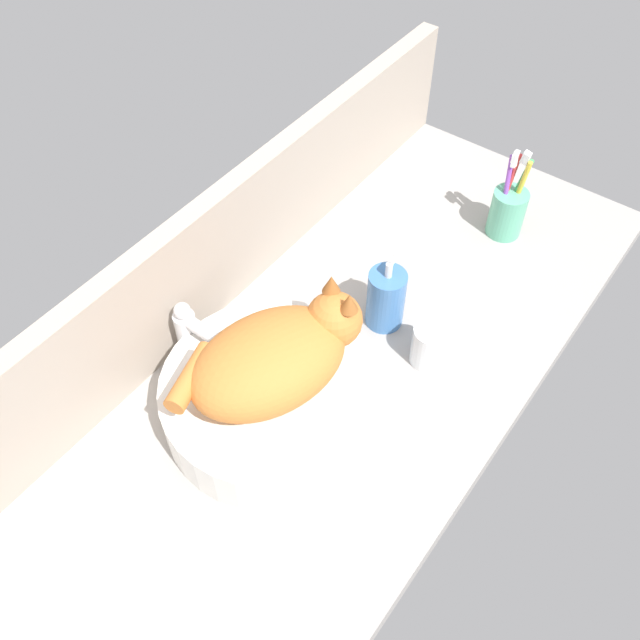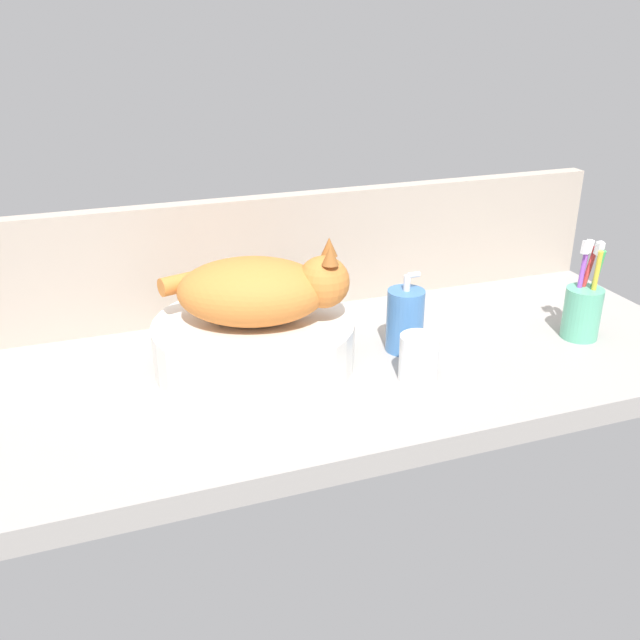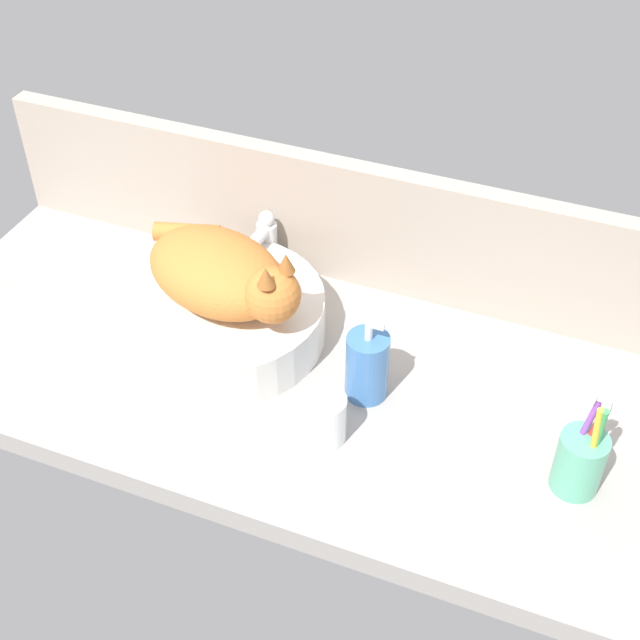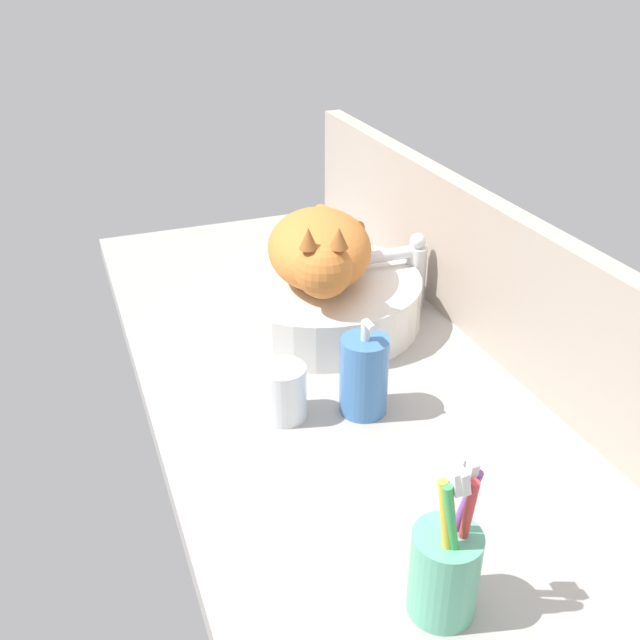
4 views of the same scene
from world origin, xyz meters
TOP-DOWN VIEW (x-y plane):
  - ground_plane at (0.00, 0.00)cm, footprint 133.68×56.58cm
  - backsplash_panel at (0.00, 26.49)cm, footprint 133.68×3.60cm
  - sink_basin at (-15.19, 3.66)cm, footprint 34.42×34.42cm
  - cat at (-13.86, 3.31)cm, footprint 30.33×23.91cm
  - faucet at (-14.82, 20.55)cm, footprint 3.60×11.82cm
  - soap_dispenser at (11.60, -0.02)cm, footprint 6.67×6.67cm
  - toothbrush_cup at (44.94, -6.27)cm, footprint 6.81×6.81cm
  - water_glass at (8.88, -10.82)cm, footprint 6.47×6.47cm

SIDE VIEW (x-z plane):
  - ground_plane at x=0.00cm, z-range -4.00..0.00cm
  - water_glass at x=8.88cm, z-range -0.53..7.33cm
  - sink_basin at x=-15.19cm, z-range 0.00..8.07cm
  - toothbrush_cup at x=44.94cm, z-range -3.85..14.87cm
  - soap_dispenser at x=11.60cm, z-range -1.56..13.19cm
  - faucet at x=-14.82cm, z-range 0.50..14.10cm
  - backsplash_panel at x=0.00cm, z-range 0.00..23.46cm
  - cat at x=-13.86cm, z-range 6.83..20.83cm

